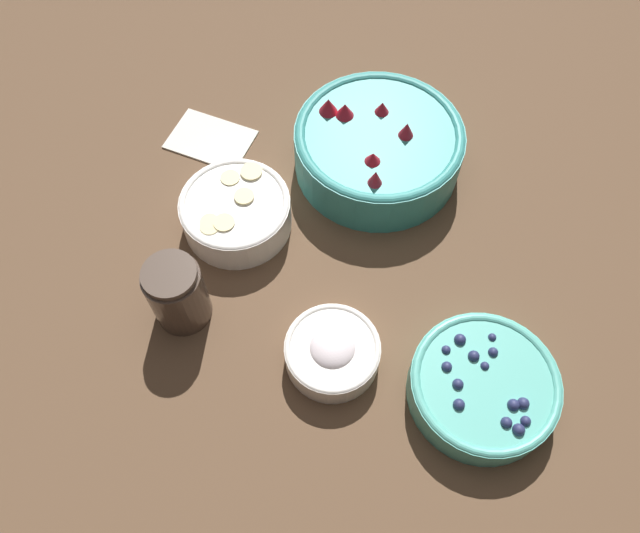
# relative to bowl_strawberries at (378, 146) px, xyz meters

# --- Properties ---
(ground_plane) EXTENTS (4.00, 4.00, 0.00)m
(ground_plane) POSITION_rel_bowl_strawberries_xyz_m (0.08, 0.17, -0.05)
(ground_plane) COLOR brown
(bowl_strawberries) EXTENTS (0.26, 0.26, 0.10)m
(bowl_strawberries) POSITION_rel_bowl_strawberries_xyz_m (0.00, 0.00, 0.00)
(bowl_strawberries) COLOR teal
(bowl_strawberries) RESTS_ON ground_plane
(bowl_blueberries) EXTENTS (0.19, 0.19, 0.06)m
(bowl_blueberries) POSITION_rel_bowl_strawberries_xyz_m (-0.16, 0.36, -0.02)
(bowl_blueberries) COLOR #56B7A8
(bowl_blueberries) RESTS_ON ground_plane
(bowl_bananas) EXTENTS (0.16, 0.16, 0.06)m
(bowl_bananas) POSITION_rel_bowl_strawberries_xyz_m (0.20, 0.13, -0.01)
(bowl_bananas) COLOR white
(bowl_bananas) RESTS_ON ground_plane
(bowl_cream) EXTENTS (0.12, 0.12, 0.05)m
(bowl_cream) POSITION_rel_bowl_strawberries_xyz_m (0.04, 0.33, -0.02)
(bowl_cream) COLOR white
(bowl_cream) RESTS_ON ground_plane
(jar_chocolate) EXTENTS (0.08, 0.08, 0.11)m
(jar_chocolate) POSITION_rel_bowl_strawberries_xyz_m (0.24, 0.28, 0.00)
(jar_chocolate) COLOR #4C3D33
(jar_chocolate) RESTS_ON ground_plane
(napkin) EXTENTS (0.15, 0.12, 0.01)m
(napkin) POSITION_rel_bowl_strawberries_xyz_m (0.27, -0.02, -0.04)
(napkin) COLOR silver
(napkin) RESTS_ON ground_plane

